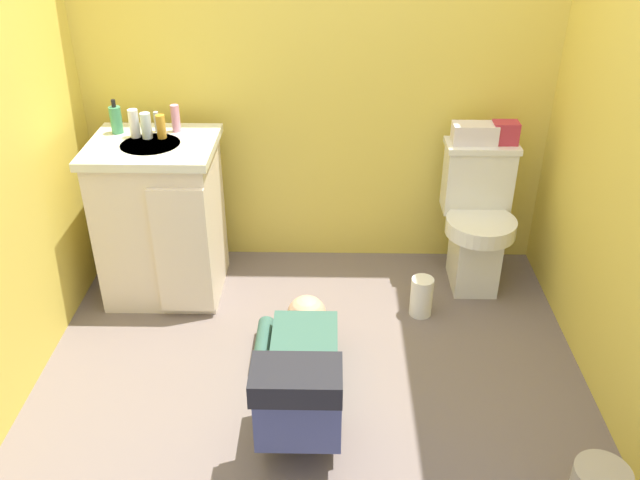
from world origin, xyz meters
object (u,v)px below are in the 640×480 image
object	(u,v)px
toiletry_bag	(505,133)
bottle_clear	(146,126)
vanity_cabinet	(162,218)
paper_towel_roll	(421,297)
toilet	(477,219)
soap_dispenser	(116,119)
bottle_white	(134,123)
bottle_pink	(176,118)
tissue_box	(475,133)
bottle_amber	(161,127)
person_plumber	(301,374)
faucet	(157,122)

from	to	relation	value
toiletry_bag	bottle_clear	size ratio (longest dim) A/B	1.00
vanity_cabinet	paper_towel_roll	distance (m)	1.35
toilet	soap_dispenser	distance (m)	1.86
bottle_white	bottle_pink	world-z (taller)	bottle_white
tissue_box	bottle_amber	size ratio (longest dim) A/B	1.94
person_plumber	toiletry_bag	world-z (taller)	toiletry_bag
toiletry_bag	soap_dispenser	xyz separation A→B (m)	(-1.90, -0.08, 0.08)
vanity_cabinet	bottle_white	size ratio (longest dim) A/B	6.05
toiletry_bag	person_plumber	bearing A→B (deg)	-132.21
soap_dispenser	toilet	bearing A→B (deg)	-0.45
faucet	bottle_pink	xyz separation A→B (m)	(0.09, 0.00, 0.02)
faucet	bottle_amber	xyz separation A→B (m)	(0.04, -0.08, 0.01)
toilet	paper_towel_roll	distance (m)	0.51
bottle_pink	paper_towel_roll	world-z (taller)	bottle_pink
faucet	bottle_pink	world-z (taller)	bottle_pink
faucet	soap_dispenser	xyz separation A→B (m)	(-0.19, -0.02, 0.02)
vanity_cabinet	bottle_pink	world-z (taller)	bottle_pink
person_plumber	soap_dispenser	world-z (taller)	soap_dispenser
bottle_white	tissue_box	bearing A→B (deg)	4.48
soap_dispenser	vanity_cabinet	bearing A→B (deg)	-33.10
bottle_clear	bottle_pink	distance (m)	0.15
toiletry_bag	tissue_box	bearing A→B (deg)	180.00
tissue_box	toiletry_bag	world-z (taller)	toiletry_bag
person_plumber	tissue_box	distance (m)	1.49
toiletry_bag	bottle_clear	distance (m)	1.74
bottle_amber	faucet	bearing A→B (deg)	115.98
faucet	bottle_amber	size ratio (longest dim) A/B	0.88
faucet	person_plumber	world-z (taller)	faucet
toiletry_bag	bottle_amber	world-z (taller)	bottle_amber
vanity_cabinet	tissue_box	size ratio (longest dim) A/B	3.73
toilet	bottle_pink	bearing A→B (deg)	178.54
toilet	paper_towel_roll	world-z (taller)	toilet
toilet	paper_towel_roll	bearing A→B (deg)	-133.20
faucet	paper_towel_roll	distance (m)	1.55
faucet	toilet	bearing A→B (deg)	-1.22
vanity_cabinet	paper_towel_roll	world-z (taller)	vanity_cabinet
toilet	bottle_white	distance (m)	1.77
vanity_cabinet	tissue_box	world-z (taller)	tissue_box
vanity_cabinet	faucet	xyz separation A→B (m)	(-0.00, 0.15, 0.45)
bottle_clear	bottle_amber	size ratio (longest dim) A/B	1.09
toilet	person_plumber	xyz separation A→B (m)	(-0.87, -0.98, -0.19)
bottle_amber	paper_towel_roll	xyz separation A→B (m)	(1.26, -0.27, -0.77)
vanity_cabinet	faucet	world-z (taller)	faucet
faucet	tissue_box	bearing A→B (deg)	2.08
bottle_pink	person_plumber	bearing A→B (deg)	-57.86
bottle_amber	tissue_box	bearing A→B (deg)	5.24
toilet	vanity_cabinet	distance (m)	1.60
paper_towel_roll	vanity_cabinet	bearing A→B (deg)	170.91
paper_towel_roll	toilet	bearing A→B (deg)	46.80
soap_dispenser	paper_towel_roll	xyz separation A→B (m)	(1.49, -0.33, -0.78)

